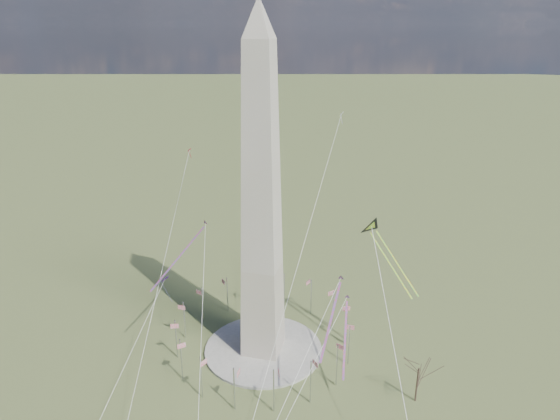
# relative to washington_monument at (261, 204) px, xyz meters

# --- Properties ---
(ground) EXTENTS (2000.00, 2000.00, 0.00)m
(ground) POSITION_rel_washington_monument_xyz_m (0.00, 0.00, -47.95)
(ground) COLOR #485B2D
(ground) RESTS_ON ground
(plaza) EXTENTS (36.00, 36.00, 0.80)m
(plaza) POSITION_rel_washington_monument_xyz_m (0.00, 0.00, -47.55)
(plaza) COLOR #ABA59C
(plaza) RESTS_ON ground
(washington_monument) EXTENTS (15.56, 15.56, 100.00)m
(washington_monument) POSITION_rel_washington_monument_xyz_m (0.00, 0.00, 0.00)
(washington_monument) COLOR #B0A593
(washington_monument) RESTS_ON plaza
(flagpole_ring) EXTENTS (54.40, 54.40, 13.00)m
(flagpole_ring) POSITION_rel_washington_monument_xyz_m (-0.00, -0.00, -40.68)
(flagpole_ring) COLOR silver
(flagpole_ring) RESTS_ON ground
(tree_near) EXTENTS (8.91, 8.91, 15.59)m
(tree_near) POSITION_rel_washington_monument_xyz_m (45.40, -10.74, -36.84)
(tree_near) COLOR #46372A
(tree_near) RESTS_ON ground
(kite_delta_black) EXTENTS (18.44, 18.07, 17.33)m
(kite_delta_black) POSITION_rel_washington_monument_xyz_m (30.27, 9.98, -8.74)
(kite_delta_black) COLOR black
(kite_delta_black) RESTS_ON ground
(kite_diamond_purple) EXTENTS (2.65, 3.44, 10.03)m
(kite_diamond_purple) POSITION_rel_washington_monument_xyz_m (-33.12, 2.90, -30.35)
(kite_diamond_purple) COLOR #4B1D83
(kite_diamond_purple) RESTS_ON ground
(kite_streamer_left) EXTENTS (2.89, 20.37, 13.98)m
(kite_streamer_left) POSITION_rel_washington_monument_xyz_m (22.74, -11.57, -22.25)
(kite_streamer_left) COLOR red
(kite_streamer_left) RESTS_ON ground
(kite_streamer_mid) EXTENTS (10.55, 20.34, 15.04)m
(kite_streamer_mid) POSITION_rel_washington_monument_xyz_m (-22.02, -2.42, -14.35)
(kite_streamer_mid) COLOR red
(kite_streamer_mid) RESTS_ON ground
(kite_streamer_right) EXTENTS (3.59, 20.90, 14.36)m
(kite_streamer_right) POSITION_rel_washington_monument_xyz_m (24.97, -1.58, -33.77)
(kite_streamer_right) COLOR red
(kite_streamer_right) RESTS_ON ground
(kite_small_red) EXTENTS (1.22, 1.81, 3.87)m
(kite_small_red) POSITION_rel_washington_monument_xyz_m (-39.25, 39.81, 2.94)
(kite_small_red) COLOR red
(kite_small_red) RESTS_ON ground
(kite_small_white) EXTENTS (1.19, 1.85, 4.09)m
(kite_small_white) POSITION_rel_washington_monument_xyz_m (15.63, 39.45, 18.38)
(kite_small_white) COLOR white
(kite_small_white) RESTS_ON ground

